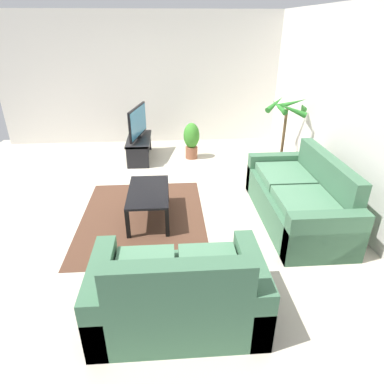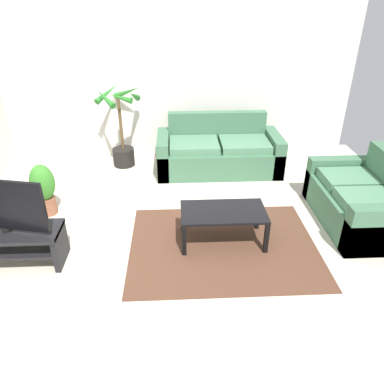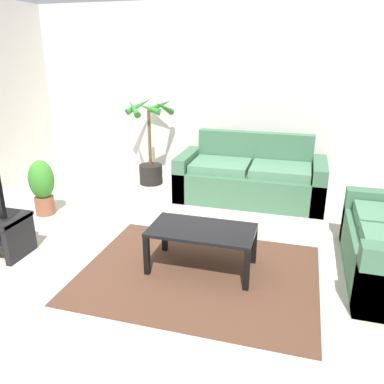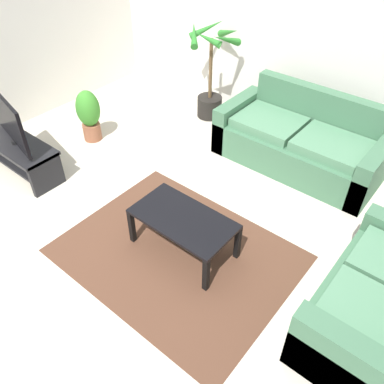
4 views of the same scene
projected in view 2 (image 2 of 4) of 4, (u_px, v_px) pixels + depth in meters
ground_plane at (184, 255)px, 4.17m from camera, size 6.60×6.60×0.00m
wall_back at (178, 80)px, 6.14m from camera, size 6.00×0.06×2.70m
couch_main at (218, 153)px, 6.05m from camera, size 2.01×0.90×0.90m
couch_loveseat at (361, 202)px, 4.64m from camera, size 0.90×1.50×0.90m
tv_stand at (10, 242)px, 3.93m from camera, size 1.10×0.45×0.42m
tv at (0, 205)px, 3.71m from camera, size 1.00×0.26×0.61m
coffee_table at (223, 215)px, 4.24m from camera, size 0.99×0.54×0.42m
area_rug at (223, 245)px, 4.33m from camera, size 2.20×1.70×0.01m
potted_palm at (122, 135)px, 6.10m from camera, size 0.75×0.75×1.35m
potted_plant_small at (43, 188)px, 4.78m from camera, size 0.32×0.32×0.72m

